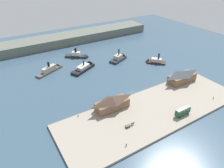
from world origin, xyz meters
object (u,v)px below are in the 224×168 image
(mooring_post_east, at_px, (78,116))
(ferry_mid_harbor, at_px, (154,61))
(pedestrian_by_tram, at_px, (213,98))
(ferry_approaching_west, at_px, (120,58))
(pedestrian_walking_west, at_px, (174,119))
(ferry_shed_customs_shed, at_px, (182,77))
(mooring_post_center_west, at_px, (190,74))
(horse_cart, at_px, (130,125))
(ferry_near_quay, at_px, (85,67))
(ferry_shed_central_terminal, at_px, (112,103))
(ferry_moored_east, at_px, (52,69))
(ferry_departing_north, at_px, (79,56))
(street_tram, at_px, (183,111))
(pedestrian_standing_center, at_px, (126,145))

(mooring_post_east, xyz_separation_m, ferry_mid_harbor, (81.02, 31.64, -0.32))
(pedestrian_by_tram, bearing_deg, ferry_approaching_west, 100.78)
(pedestrian_by_tram, bearing_deg, pedestrian_walking_west, -177.80)
(pedestrian_walking_west, bearing_deg, mooring_post_east, 145.11)
(ferry_shed_customs_shed, xyz_separation_m, mooring_post_center_west, (12.98, 3.65, -3.46))
(horse_cart, distance_m, mooring_post_east, 27.98)
(mooring_post_east, bearing_deg, horse_cart, -47.12)
(horse_cart, height_order, ferry_near_quay, ferry_near_quay)
(ferry_shed_central_terminal, bearing_deg, mooring_post_east, 169.55)
(ferry_near_quay, bearing_deg, mooring_post_east, -119.11)
(ferry_shed_customs_shed, relative_size, pedestrian_by_tram, 12.68)
(ferry_moored_east, relative_size, ferry_mid_harbor, 1.54)
(ferry_departing_north, bearing_deg, ferry_shed_customs_shed, -61.49)
(ferry_near_quay, distance_m, ferry_approaching_west, 32.10)
(street_tram, height_order, ferry_moored_east, ferry_moored_east)
(ferry_shed_customs_shed, height_order, ferry_near_quay, ferry_shed_customs_shed)
(ferry_approaching_west, bearing_deg, horse_cart, -119.99)
(mooring_post_east, bearing_deg, mooring_post_center_west, 0.32)
(pedestrian_standing_center, height_order, pedestrian_walking_west, pedestrian_standing_center)
(ferry_shed_customs_shed, bearing_deg, horse_cart, -162.84)
(pedestrian_walking_west, bearing_deg, ferry_shed_customs_shed, 37.32)
(ferry_shed_customs_shed, relative_size, ferry_mid_harbor, 1.28)
(pedestrian_walking_west, xyz_separation_m, ferry_departing_north, (-8.28, 103.11, -0.34))
(ferry_shed_customs_shed, distance_m, pedestrian_by_tram, 24.62)
(pedestrian_by_tram, distance_m, ferry_moored_east, 113.76)
(ferry_shed_customs_shed, xyz_separation_m, ferry_departing_north, (-42.03, 77.39, -3.55))
(ferry_near_quay, bearing_deg, pedestrian_by_tram, -59.12)
(mooring_post_east, bearing_deg, ferry_shed_central_terminal, -10.45)
(ferry_moored_east, bearing_deg, pedestrian_by_tram, -51.73)
(ferry_shed_central_terminal, height_order, horse_cart, ferry_shed_central_terminal)
(mooring_post_center_west, relative_size, ferry_near_quay, 0.04)
(pedestrian_by_tram, xyz_separation_m, pedestrian_walking_west, (-34.32, -1.32, -0.02))
(mooring_post_east, xyz_separation_m, ferry_near_quay, (28.58, 51.31, -0.24))
(pedestrian_by_tram, relative_size, pedestrian_standing_center, 0.96)
(ferry_near_quay, bearing_deg, ferry_moored_east, 155.86)
(pedestrian_by_tram, bearing_deg, ferry_moored_east, 128.27)
(pedestrian_standing_center, bearing_deg, pedestrian_walking_west, 2.23)
(ferry_departing_north, bearing_deg, ferry_approaching_west, -39.36)
(ferry_shed_customs_shed, bearing_deg, ferry_departing_north, 118.51)
(ferry_shed_central_terminal, xyz_separation_m, pedestrian_walking_west, (22.30, -25.36, -3.33))
(ferry_shed_customs_shed, height_order, mooring_post_center_west, ferry_shed_customs_shed)
(pedestrian_by_tram, bearing_deg, pedestrian_standing_center, -177.79)
(ferry_departing_north, bearing_deg, pedestrian_walking_west, -85.41)
(pedestrian_by_tram, distance_m, mooring_post_east, 80.61)
(ferry_shed_central_terminal, distance_m, ferry_approaching_west, 69.16)
(ferry_shed_central_terminal, distance_m, pedestrian_standing_center, 28.25)
(mooring_post_east, bearing_deg, street_tram, -30.21)
(ferry_shed_central_terminal, height_order, mooring_post_east, ferry_shed_central_terminal)
(street_tram, distance_m, pedestrian_walking_west, 7.15)
(ferry_shed_central_terminal, xyz_separation_m, ferry_near_quay, (9.45, 54.84, -3.82))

